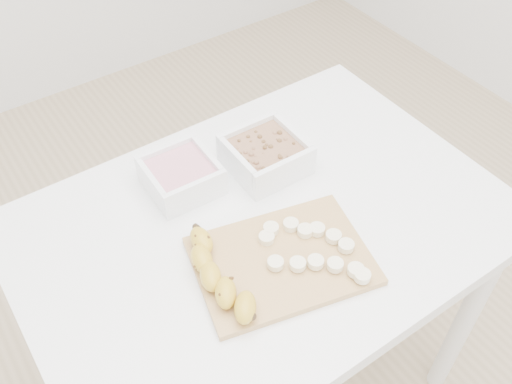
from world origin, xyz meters
TOP-DOWN VIEW (x-y plane):
  - ground at (0.00, 0.00)m, footprint 3.50×3.50m
  - table at (0.00, 0.00)m, footprint 1.00×0.70m
  - bowl_yogurt at (-0.09, 0.18)m, footprint 0.15×0.15m
  - bowl_granola at (0.10, 0.13)m, footprint 0.16×0.16m
  - cutting_board at (-0.03, -0.11)m, footprint 0.38×0.31m
  - banana at (-0.16, -0.09)m, footprint 0.12×0.24m
  - banana_slices at (0.02, -0.13)m, footprint 0.17×0.22m

SIDE VIEW (x-z plane):
  - ground at x=0.00m, z-range 0.00..0.00m
  - table at x=0.00m, z-range 0.28..1.03m
  - cutting_board at x=-0.03m, z-range 0.75..0.76m
  - banana_slices at x=0.02m, z-range 0.76..0.78m
  - banana at x=-0.16m, z-range 0.77..0.80m
  - bowl_yogurt at x=-0.09m, z-range 0.75..0.82m
  - bowl_granola at x=0.10m, z-range 0.75..0.83m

